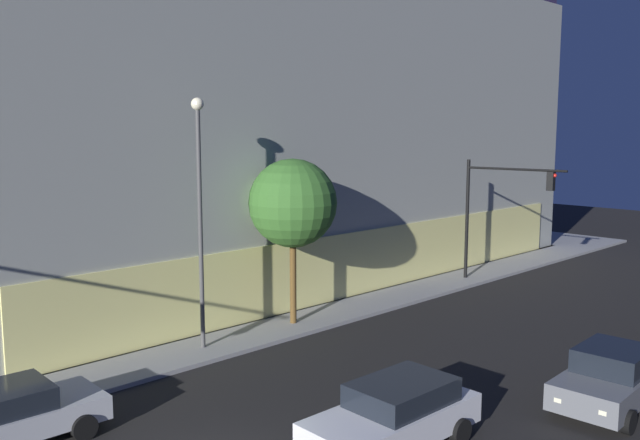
% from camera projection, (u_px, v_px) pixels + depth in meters
% --- Properties ---
extents(modern_building, '(37.62, 20.42, 18.54)m').
position_uv_depth(modern_building, '(238.00, 107.00, 37.98)').
color(modern_building, '#4C4C51').
rests_on(modern_building, ground).
extents(traffic_light_far_corner, '(0.63, 5.21, 6.21)m').
position_uv_depth(traffic_light_far_corner, '(497.00, 200.00, 33.55)').
color(traffic_light_far_corner, black).
rests_on(traffic_light_far_corner, sidewalk_corner).
extents(street_lamp_sidewalk, '(0.44, 0.44, 8.82)m').
position_uv_depth(street_lamp_sidewalk, '(200.00, 195.00, 23.15)').
color(street_lamp_sidewalk, '#494949').
rests_on(street_lamp_sidewalk, sidewalk_corner).
extents(sidewalk_tree, '(3.51, 3.51, 6.62)m').
position_uv_depth(sidewalk_tree, '(293.00, 204.00, 26.26)').
color(sidewalk_tree, brown).
rests_on(sidewalk_tree, sidewalk_corner).
extents(car_silver, '(4.20, 2.32, 1.52)m').
position_uv_depth(car_silver, '(14.00, 413.00, 16.76)').
color(car_silver, '#B7BABF').
rests_on(car_silver, ground).
extents(car_white, '(4.83, 2.31, 1.67)m').
position_uv_depth(car_white, '(395.00, 415.00, 16.51)').
color(car_white, silver).
rests_on(car_white, ground).
extents(car_grey, '(4.22, 2.36, 1.72)m').
position_uv_depth(car_grey, '(610.00, 378.00, 18.93)').
color(car_grey, slate).
rests_on(car_grey, ground).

